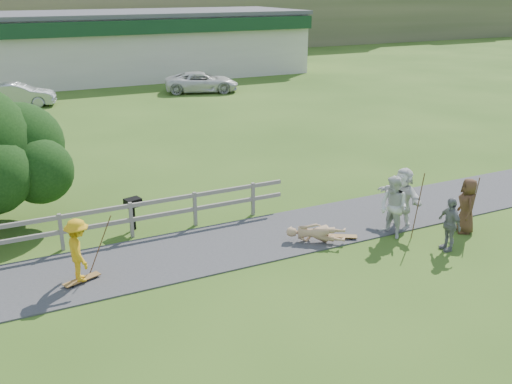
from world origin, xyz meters
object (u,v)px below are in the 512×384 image
spectator_b (449,224)px  spectator_d (402,198)px  skater_rider (79,254)px  car_white (202,82)px  spectator_c (467,206)px  skater_fallen (316,233)px  spectator_a (394,207)px  bbq (134,214)px  car_silver (18,95)px

spectator_b → spectator_d: bearing=-168.9°
skater_rider → car_white: bearing=-30.7°
spectator_c → skater_fallen: bearing=-78.2°
spectator_a → bbq: spectator_a is taller
spectator_c → bbq: bearing=-89.3°
skater_fallen → spectator_a: size_ratio=0.90×
skater_rider → spectator_d: size_ratio=0.86×
skater_fallen → spectator_b: size_ratio=1.08×
spectator_a → spectator_b: spectator_a is taller
spectator_c → car_white: size_ratio=0.34×
spectator_c → skater_rider: bearing=-71.7°
spectator_b → car_white: bearing=-178.3°
spectator_d → car_silver: 26.67m
skater_rider → spectator_d: (9.57, -0.67, 0.14)m
skater_fallen → bbq: (-4.48, 3.30, 0.20)m
spectator_b → car_white: spectator_b is taller
skater_fallen → spectator_b: (3.14, -2.00, 0.47)m
skater_fallen → skater_rider: bearing=120.8°
spectator_b → bbq: (-7.62, 5.30, -0.28)m
car_silver → car_white: (11.97, -0.24, -0.01)m
spectator_c → spectator_a: bearing=-79.8°
spectator_a → car_white: 25.60m
skater_fallen → spectator_d: bearing=-56.3°
spectator_b → car_white: 26.89m
skater_fallen → car_silver: (-6.03, 24.98, 0.41)m
skater_fallen → spectator_c: bearing=-70.3°
skater_fallen → car_silver: car_silver is taller
spectator_c → car_silver: size_ratio=0.39×
skater_fallen → spectator_d: size_ratio=0.89×
skater_rider → spectator_a: (8.84, -1.15, 0.12)m
car_white → spectator_d: bearing=-168.9°
spectator_b → spectator_c: size_ratio=0.92×
spectator_b → car_silver: 28.50m
bbq → spectator_c: bearing=-40.7°
spectator_a → spectator_b: bearing=19.2°
bbq → spectator_b: bearing=-48.4°
spectator_d → car_white: (2.91, 24.85, -0.25)m
spectator_a → spectator_c: 2.32m
spectator_c → spectator_d: (-1.48, 1.19, 0.10)m
skater_fallen → spectator_c: (4.51, -1.29, 0.54)m
spectator_a → car_silver: size_ratio=0.43×
spectator_c → bbq: size_ratio=1.69×
skater_rider → spectator_c: 11.21m
skater_fallen → spectator_a: (2.29, -0.59, 0.63)m
car_silver → spectator_d: bearing=-146.3°
spectator_b → skater_rider: bearing=-97.1°
skater_rider → skater_fallen: size_ratio=0.96×
bbq → spectator_d: bearing=-38.0°
spectator_c → car_silver: 28.31m
car_white → spectator_c: bearing=-165.4°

